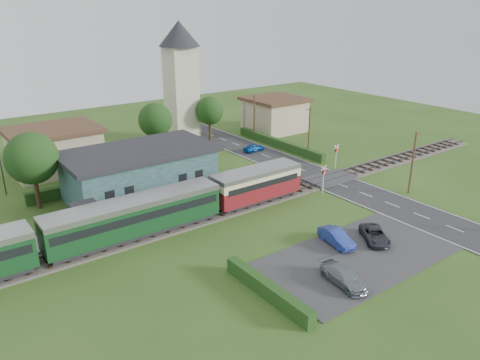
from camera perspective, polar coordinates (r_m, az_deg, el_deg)
ground at (r=48.89m, az=4.41°, el=-3.18°), size 120.00×120.00×0.00m
railway_track at (r=50.25m, az=2.93°, el=-2.33°), size 76.00×3.20×0.49m
road at (r=55.47m, az=12.30°, el=-0.63°), size 6.00×70.00×0.05m
car_park at (r=40.45m, az=13.96°, el=-9.09°), size 17.00×9.00×0.08m
crossing_deck at (r=56.64m, az=10.82°, el=0.15°), size 6.20×3.40×0.45m
platform at (r=47.66m, az=-8.94°, el=-3.74°), size 30.00×3.00×0.45m
equipment_hut at (r=44.36m, az=-18.23°, el=-4.33°), size 2.30×2.30×2.55m
station_building at (r=51.63m, az=-12.09°, el=0.94°), size 16.00×9.00×5.30m
train at (r=41.43m, az=-16.68°, el=-5.30°), size 43.20×2.90×3.40m
church_tower at (r=71.31m, az=-7.25°, el=12.84°), size 6.00×6.00×17.60m
house_west at (r=62.79m, az=-21.66°, el=3.54°), size 10.80×8.80×5.50m
house_east at (r=77.85m, az=4.23°, el=8.03°), size 8.80×8.80×5.50m
hedge_carpark at (r=34.28m, az=3.40°, el=-13.23°), size 0.80×9.00×1.20m
hedge_roadside at (r=68.84m, az=4.79°, el=4.45°), size 0.80×18.00×1.20m
hedge_station at (r=56.24m, az=-13.87°, el=0.22°), size 22.00×0.80×1.30m
tree_a at (r=50.71m, az=-24.06°, el=2.41°), size 5.20×5.20×8.00m
tree_b at (r=64.70m, az=-10.29°, el=7.19°), size 4.60×4.60×7.34m
tree_c at (r=71.24m, az=-3.73°, el=8.39°), size 4.20×4.20×6.78m
utility_pole_b at (r=54.11m, az=20.29°, el=2.05°), size 1.40×0.22×7.00m
utility_pole_c at (r=63.81m, az=8.41°, el=5.82°), size 1.40×0.22×7.00m
utility_pole_d at (r=72.57m, az=1.74°, el=7.82°), size 1.40×0.22×7.00m
crossing_signal_near at (r=51.97m, az=10.14°, el=0.56°), size 0.84×0.28×3.28m
crossing_signal_far at (r=60.09m, az=11.65°, el=3.21°), size 0.84×0.28×3.28m
streetlamp_west at (r=56.74m, az=-27.07°, el=1.24°), size 0.30×0.30×5.15m
streetlamp_east at (r=77.64m, az=0.51°, el=8.24°), size 0.30×0.30×5.15m
car_on_road at (r=66.60m, az=1.68°, el=3.96°), size 3.28×1.49×1.09m
car_park_blue at (r=41.72m, az=11.67°, el=-6.86°), size 2.04×4.10×1.29m
car_park_silver at (r=36.34m, az=12.60°, el=-11.40°), size 2.24×4.50×1.26m
car_park_dark at (r=43.13m, az=16.11°, el=-6.44°), size 3.84×4.45×1.14m
pedestrian_near at (r=49.69m, az=-1.86°, el=-1.15°), size 0.69×0.56×1.62m
pedestrian_far at (r=45.34m, az=-13.24°, el=-3.70°), size 1.01×1.14×1.96m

